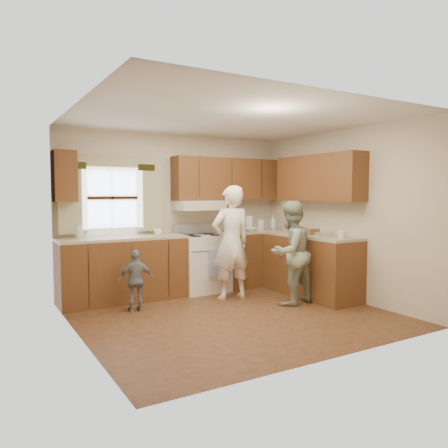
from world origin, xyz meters
TOP-DOWN VIEW (x-y plane):
  - room at (0.00, 0.00)m, footprint 3.80×3.80m
  - kitchen_fixtures at (0.62, 1.08)m, footprint 3.80×2.25m
  - stove at (0.30, 1.44)m, footprint 0.76×0.67m
  - woman_left at (0.44, 0.78)m, footprint 0.64×0.44m
  - woman_right at (1.00, 0.08)m, footprint 0.80×0.68m
  - child at (-1.01, 0.82)m, footprint 0.50×0.25m

SIDE VIEW (x-z plane):
  - child at x=-1.01m, z-range 0.00..0.82m
  - stove at x=0.30m, z-range -0.07..1.00m
  - woman_right at x=1.00m, z-range 0.00..1.46m
  - kitchen_fixtures at x=0.62m, z-range -0.24..1.91m
  - woman_left at x=0.44m, z-range 0.00..1.68m
  - room at x=0.00m, z-range -0.65..3.15m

